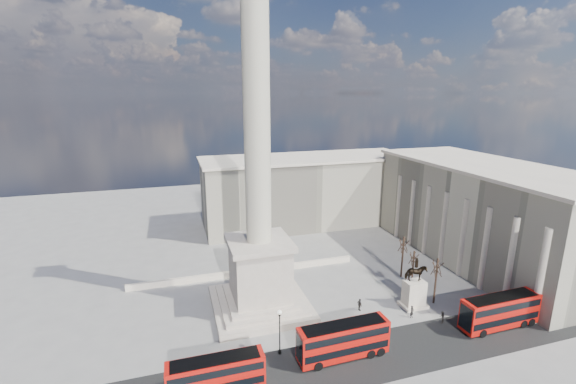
# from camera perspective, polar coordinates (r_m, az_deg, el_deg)

# --- Properties ---
(ground) EXTENTS (180.00, 180.00, 0.00)m
(ground) POSITION_cam_1_polar(r_m,az_deg,el_deg) (56.66, -2.90, -19.13)
(ground) COLOR gray
(ground) RESTS_ON ground
(asphalt_road) EXTENTS (120.00, 9.00, 0.01)m
(asphalt_road) POSITION_cam_1_polar(r_m,az_deg,el_deg) (50.28, 6.25, -24.16)
(asphalt_road) COLOR black
(asphalt_road) RESTS_ON ground
(nelsons_column) EXTENTS (14.00, 14.00, 49.85)m
(nelsons_column) POSITION_cam_1_polar(r_m,az_deg,el_deg) (55.25, -4.34, -5.05)
(nelsons_column) COLOR beige
(nelsons_column) RESTS_ON ground
(balustrade_wall) EXTENTS (40.00, 0.60, 1.10)m
(balustrade_wall) POSITION_cam_1_polar(r_m,az_deg,el_deg) (70.01, -6.17, -11.73)
(balustrade_wall) COLOR beige
(balustrade_wall) RESTS_ON ground
(building_east) EXTENTS (19.00, 46.00, 18.60)m
(building_east) POSITION_cam_1_polar(r_m,az_deg,el_deg) (82.23, 27.10, -2.72)
(building_east) COLOR beige
(building_east) RESTS_ON ground
(building_northeast) EXTENTS (51.00, 17.00, 16.60)m
(building_northeast) POSITION_cam_1_polar(r_m,az_deg,el_deg) (94.22, 2.90, 0.28)
(building_northeast) COLOR beige
(building_northeast) RESTS_ON ground
(red_bus_a) EXTENTS (10.34, 2.51, 4.19)m
(red_bus_a) POSITION_cam_1_polar(r_m,az_deg,el_deg) (46.00, -10.50, -25.10)
(red_bus_a) COLOR red
(red_bus_a) RESTS_ON ground
(red_bus_b) EXTENTS (11.37, 2.90, 4.59)m
(red_bus_b) POSITION_cam_1_polar(r_m,az_deg,el_deg) (50.20, 8.28, -20.88)
(red_bus_b) COLOR red
(red_bus_b) RESTS_ON ground
(red_bus_c) EXTENTS (11.54, 2.89, 4.66)m
(red_bus_c) POSITION_cam_1_polar(r_m,az_deg,el_deg) (62.17, 28.92, -15.19)
(red_bus_c) COLOR red
(red_bus_c) RESTS_ON ground
(victorian_lamp) EXTENTS (0.52, 0.52, 6.02)m
(victorian_lamp) POSITION_cam_1_polar(r_m,az_deg,el_deg) (49.65, -1.24, -19.56)
(victorian_lamp) COLOR black
(victorian_lamp) RESTS_ON ground
(equestrian_statue) EXTENTS (3.77, 2.83, 7.92)m
(equestrian_statue) POSITION_cam_1_polar(r_m,az_deg,el_deg) (62.40, 18.20, -13.61)
(equestrian_statue) COLOR beige
(equestrian_statue) RESTS_ON ground
(bare_tree_near) EXTENTS (1.77, 1.77, 7.76)m
(bare_tree_near) POSITION_cam_1_polar(r_m,az_deg,el_deg) (62.91, 21.24, -10.22)
(bare_tree_near) COLOR #332319
(bare_tree_near) RESTS_ON ground
(bare_tree_mid) EXTENTS (1.77, 1.77, 6.72)m
(bare_tree_mid) POSITION_cam_1_polar(r_m,az_deg,el_deg) (67.05, 18.15, -9.17)
(bare_tree_mid) COLOR #332319
(bare_tree_mid) RESTS_ON ground
(bare_tree_far) EXTENTS (1.92, 1.92, 7.85)m
(bare_tree_far) POSITION_cam_1_polar(r_m,az_deg,el_deg) (69.70, 16.74, -7.35)
(bare_tree_far) COLOR #332319
(bare_tree_far) RESTS_ON ground
(pedestrian_walking) EXTENTS (0.80, 0.67, 1.87)m
(pedestrian_walking) POSITION_cam_1_polar(r_m,az_deg,el_deg) (60.40, 17.89, -16.53)
(pedestrian_walking) COLOR black
(pedestrian_walking) RESTS_ON ground
(pedestrian_standing) EXTENTS (1.10, 1.07, 1.78)m
(pedestrian_standing) POSITION_cam_1_polar(r_m,az_deg,el_deg) (60.59, 21.84, -16.84)
(pedestrian_standing) COLOR black
(pedestrian_standing) RESTS_ON ground
(pedestrian_crossing) EXTENTS (0.60, 1.16, 1.89)m
(pedestrian_crossing) POSITION_cam_1_polar(r_m,az_deg,el_deg) (60.28, 10.56, -16.09)
(pedestrian_crossing) COLOR black
(pedestrian_crossing) RESTS_ON ground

